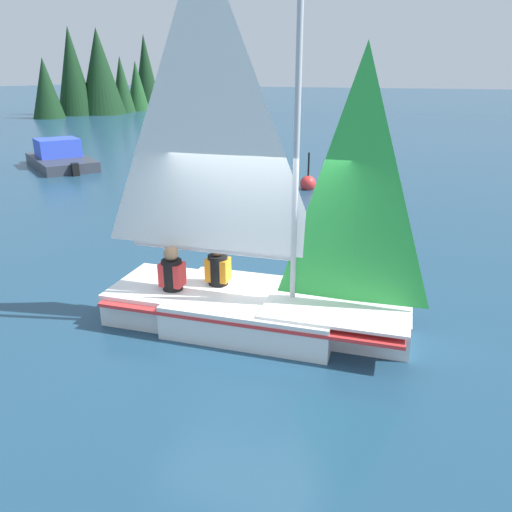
{
  "coord_description": "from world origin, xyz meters",
  "views": [
    {
      "loc": [
        -6.04,
        -2.78,
        3.53
      ],
      "look_at": [
        0.0,
        0.0,
        1.09
      ],
      "focal_mm": 35.0,
      "sensor_mm": 36.0,
      "label": 1
    }
  ],
  "objects_px": {
    "sailboat_main": "(252,279)",
    "sailor_crew": "(173,281)",
    "buoy_marker": "(308,183)",
    "sailor_helm": "(218,275)",
    "motorboat_distant": "(60,157)"
  },
  "relations": [
    {
      "from": "sailboat_main",
      "to": "sailor_crew",
      "type": "relative_size",
      "value": 4.58
    },
    {
      "from": "sailor_crew",
      "to": "buoy_marker",
      "type": "relative_size",
      "value": 0.92
    },
    {
      "from": "sailboat_main",
      "to": "sailor_crew",
      "type": "xyz_separation_m",
      "value": [
        -0.33,
        1.15,
        -0.11
      ]
    },
    {
      "from": "buoy_marker",
      "to": "sailboat_main",
      "type": "bearing_deg",
      "value": -165.86
    },
    {
      "from": "sailor_helm",
      "to": "buoy_marker",
      "type": "xyz_separation_m",
      "value": [
        9.03,
        1.68,
        -0.44
      ]
    },
    {
      "from": "buoy_marker",
      "to": "motorboat_distant",
      "type": "bearing_deg",
      "value": 91.31
    },
    {
      "from": "motorboat_distant",
      "to": "buoy_marker",
      "type": "relative_size",
      "value": 3.59
    },
    {
      "from": "sailor_crew",
      "to": "motorboat_distant",
      "type": "xyz_separation_m",
      "value": [
        9.24,
        11.53,
        -0.24
      ]
    },
    {
      "from": "sailor_crew",
      "to": "motorboat_distant",
      "type": "relative_size",
      "value": 0.26
    },
    {
      "from": "sailor_helm",
      "to": "motorboat_distant",
      "type": "bearing_deg",
      "value": 135.73
    },
    {
      "from": "sailor_crew",
      "to": "motorboat_distant",
      "type": "bearing_deg",
      "value": 133.11
    },
    {
      "from": "motorboat_distant",
      "to": "buoy_marker",
      "type": "distance_m",
      "value": 10.38
    },
    {
      "from": "sailor_helm",
      "to": "buoy_marker",
      "type": "bearing_deg",
      "value": 92.35
    },
    {
      "from": "sailboat_main",
      "to": "motorboat_distant",
      "type": "distance_m",
      "value": 15.5
    },
    {
      "from": "sailor_crew",
      "to": "buoy_marker",
      "type": "height_order",
      "value": "buoy_marker"
    }
  ]
}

